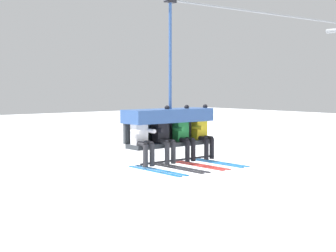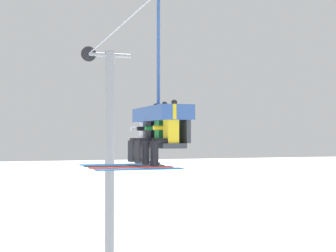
% 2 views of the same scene
% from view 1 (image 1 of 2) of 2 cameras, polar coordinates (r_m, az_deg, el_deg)
% --- Properties ---
extents(lift_cable, '(19.17, 0.05, 0.05)m').
position_cam_1_polar(lift_cable, '(11.78, -0.08, 13.83)').
color(lift_cable, gray).
extents(chairlift_chair, '(2.20, 0.74, 3.65)m').
position_cam_1_polar(chairlift_chair, '(11.76, 0.02, 0.62)').
color(chairlift_chair, '#33383D').
extents(skier_white, '(0.46, 1.70, 1.23)m').
position_cam_1_polar(skier_white, '(11.07, -2.81, -1.29)').
color(skier_white, silver).
extents(skier_black, '(0.48, 1.70, 1.34)m').
position_cam_1_polar(skier_black, '(11.44, -0.44, -1.00)').
color(skier_black, black).
extents(skier_green, '(0.48, 1.70, 1.34)m').
position_cam_1_polar(skier_green, '(11.82, 1.80, -0.83)').
color(skier_green, '#23843D').
extents(skier_yellow, '(0.48, 1.70, 1.34)m').
position_cam_1_polar(skier_yellow, '(12.21, 3.89, -0.66)').
color(skier_yellow, yellow).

